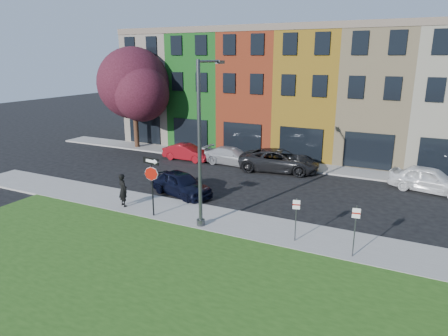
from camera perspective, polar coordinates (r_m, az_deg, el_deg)
The scene contains 15 objects.
ground at distance 17.96m, azimuth -3.96°, elevation -11.18°, with size 120.00×120.00×0.00m, color black.
sidewalk_near at distance 19.60m, azimuth 5.66°, elevation -8.62°, with size 40.00×3.00×0.12m, color gray.
sidewalk_far at distance 31.90m, azimuth 5.00°, elevation 1.00°, with size 40.00×2.40×0.12m, color gray.
rowhouse_block at distance 36.69m, azimuth 9.55°, elevation 10.58°, with size 30.00×10.12×10.00m.
stop_sign at distance 20.48m, azimuth -10.32°, elevation -0.97°, with size 1.04×0.20×3.10m.
man at distance 22.57m, azimuth -14.24°, elevation -3.06°, with size 0.79×0.68×1.84m, color black.
sedan_near at distance 24.10m, azimuth -6.17°, elevation -2.23°, with size 4.63×2.99×1.47m, color black.
parked_car_red at distance 32.31m, azimuth -5.31°, elevation 2.26°, with size 3.95×1.39×1.30m, color maroon.
parked_car_silver at distance 30.90m, azimuth 1.15°, elevation 1.72°, with size 4.56×1.89×1.32m, color #9FA0A4.
parked_car_dark at distance 29.29m, azimuth 7.88°, elevation 1.07°, with size 6.08×3.46×1.60m, color black.
parked_car_white at distance 27.61m, azimuth 27.30°, elevation -1.48°, with size 4.94×2.82×1.58m, color white.
street_lamp at distance 18.72m, azimuth -3.19°, elevation 3.26°, with size 0.40×2.58×7.86m.
parking_sign_a at distance 17.97m, azimuth 10.25°, elevation -6.53°, with size 0.31×0.12×2.01m.
parking_sign_b at distance 17.15m, azimuth 18.23°, elevation -7.77°, with size 0.32×0.10×2.23m.
tree_purple at distance 36.72m, azimuth -12.59°, elevation 11.48°, with size 7.52×6.58×8.84m.
Camera 1 is at (8.21, -13.77, 8.09)m, focal length 32.00 mm.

